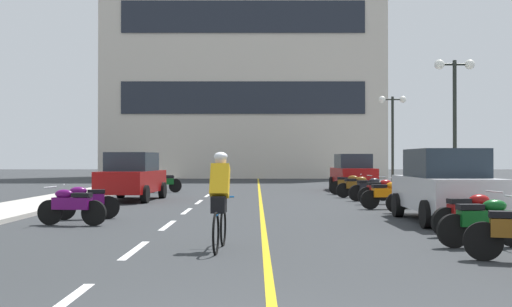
{
  "coord_description": "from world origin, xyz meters",
  "views": [
    {
      "loc": [
        0.08,
        -4.69,
        1.56
      ],
      "look_at": [
        0.02,
        18.9,
        1.78
      ],
      "focal_mm": 43.69,
      "sensor_mm": 36.0,
      "label": 1
    }
  ],
  "objects_px": {
    "motorcycle_8": "(382,191)",
    "motorcycle_12": "(165,182)",
    "street_lamp_far": "(394,120)",
    "cyclist_rider": "(221,198)",
    "motorcycle_4": "(73,205)",
    "motorcycle_10": "(358,186)",
    "motorcycle_6": "(417,197)",
    "parked_car_near": "(447,185)",
    "motorcycle_3": "(473,213)",
    "motorcycle_7": "(389,194)",
    "street_lamp_mid": "(456,97)",
    "parked_car_far": "(355,172)",
    "motorcycle_9": "(372,188)",
    "motorcycle_11": "(350,184)",
    "motorcycle_13": "(165,181)",
    "parked_car_mid": "(134,176)",
    "motorcycle_2": "(486,221)",
    "motorcycle_5": "(87,201)"
  },
  "relations": [
    {
      "from": "motorcycle_8",
      "to": "motorcycle_12",
      "type": "distance_m",
      "value": 11.46
    },
    {
      "from": "street_lamp_far",
      "to": "cyclist_rider",
      "type": "xyz_separation_m",
      "value": [
        -7.86,
        -22.15,
        -2.77
      ]
    },
    {
      "from": "motorcycle_4",
      "to": "motorcycle_8",
      "type": "bearing_deg",
      "value": 38.47
    },
    {
      "from": "motorcycle_10",
      "to": "cyclist_rider",
      "type": "xyz_separation_m",
      "value": [
        -4.72,
        -14.54,
        0.41
      ]
    },
    {
      "from": "motorcycle_6",
      "to": "motorcycle_8",
      "type": "relative_size",
      "value": 1.03
    },
    {
      "from": "parked_car_near",
      "to": "motorcycle_8",
      "type": "distance_m",
      "value": 6.14
    },
    {
      "from": "motorcycle_3",
      "to": "motorcycle_6",
      "type": "relative_size",
      "value": 0.99
    },
    {
      "from": "cyclist_rider",
      "to": "motorcycle_7",
      "type": "bearing_deg",
      "value": 61.51
    },
    {
      "from": "motorcycle_4",
      "to": "motorcycle_6",
      "type": "height_order",
      "value": "same"
    },
    {
      "from": "street_lamp_mid",
      "to": "motorcycle_10",
      "type": "xyz_separation_m",
      "value": [
        -3.11,
        2.76,
        -3.36
      ]
    },
    {
      "from": "street_lamp_mid",
      "to": "motorcycle_4",
      "type": "bearing_deg",
      "value": -145.85
    },
    {
      "from": "parked_car_far",
      "to": "motorcycle_12",
      "type": "distance_m",
      "value": 9.4
    },
    {
      "from": "street_lamp_far",
      "to": "motorcycle_9",
      "type": "xyz_separation_m",
      "value": [
        -2.95,
        -9.54,
        -3.18
      ]
    },
    {
      "from": "parked_car_near",
      "to": "motorcycle_7",
      "type": "distance_m",
      "value": 4.07
    },
    {
      "from": "motorcycle_11",
      "to": "cyclist_rider",
      "type": "height_order",
      "value": "cyclist_rider"
    },
    {
      "from": "parked_car_far",
      "to": "motorcycle_13",
      "type": "relative_size",
      "value": 2.49
    },
    {
      "from": "motorcycle_7",
      "to": "motorcycle_13",
      "type": "bearing_deg",
      "value": 127.42
    },
    {
      "from": "street_lamp_mid",
      "to": "parked_car_near",
      "type": "relative_size",
      "value": 1.2
    },
    {
      "from": "parked_car_far",
      "to": "cyclist_rider",
      "type": "relative_size",
      "value": 2.39
    },
    {
      "from": "motorcycle_10",
      "to": "motorcycle_13",
      "type": "bearing_deg",
      "value": 147.42
    },
    {
      "from": "parked_car_mid",
      "to": "motorcycle_8",
      "type": "height_order",
      "value": "parked_car_mid"
    },
    {
      "from": "motorcycle_2",
      "to": "motorcycle_5",
      "type": "bearing_deg",
      "value": 148.73
    },
    {
      "from": "motorcycle_9",
      "to": "motorcycle_12",
      "type": "bearing_deg",
      "value": 146.39
    },
    {
      "from": "cyclist_rider",
      "to": "motorcycle_4",
      "type": "bearing_deg",
      "value": 133.49
    },
    {
      "from": "parked_car_mid",
      "to": "motorcycle_8",
      "type": "bearing_deg",
      "value": -12.3
    },
    {
      "from": "motorcycle_12",
      "to": "motorcycle_13",
      "type": "relative_size",
      "value": 0.96
    },
    {
      "from": "motorcycle_5",
      "to": "motorcycle_11",
      "type": "distance_m",
      "value": 14.03
    },
    {
      "from": "motorcycle_4",
      "to": "cyclist_rider",
      "type": "xyz_separation_m",
      "value": [
        3.73,
        -3.93,
        0.41
      ]
    },
    {
      "from": "parked_car_far",
      "to": "motorcycle_10",
      "type": "height_order",
      "value": "parked_car_far"
    },
    {
      "from": "motorcycle_2",
      "to": "motorcycle_5",
      "type": "relative_size",
      "value": 1.03
    },
    {
      "from": "motorcycle_11",
      "to": "parked_car_near",
      "type": "bearing_deg",
      "value": -86.95
    },
    {
      "from": "street_lamp_far",
      "to": "motorcycle_10",
      "type": "relative_size",
      "value": 2.82
    },
    {
      "from": "parked_car_near",
      "to": "motorcycle_7",
      "type": "bearing_deg",
      "value": 98.42
    },
    {
      "from": "motorcycle_5",
      "to": "motorcycle_10",
      "type": "bearing_deg",
      "value": 47.0
    },
    {
      "from": "motorcycle_10",
      "to": "parked_car_mid",
      "type": "bearing_deg",
      "value": -168.79
    },
    {
      "from": "motorcycle_2",
      "to": "motorcycle_12",
      "type": "relative_size",
      "value": 1.04
    },
    {
      "from": "parked_car_mid",
      "to": "motorcycle_5",
      "type": "bearing_deg",
      "value": -87.92
    },
    {
      "from": "street_lamp_mid",
      "to": "parked_car_far",
      "type": "relative_size",
      "value": 1.19
    },
    {
      "from": "motorcycle_3",
      "to": "cyclist_rider",
      "type": "xyz_separation_m",
      "value": [
        -4.98,
        -1.85,
        0.41
      ]
    },
    {
      "from": "parked_car_near",
      "to": "motorcycle_3",
      "type": "relative_size",
      "value": 2.5
    },
    {
      "from": "street_lamp_far",
      "to": "motorcycle_8",
      "type": "relative_size",
      "value": 2.89
    },
    {
      "from": "parked_car_mid",
      "to": "motorcycle_7",
      "type": "xyz_separation_m",
      "value": [
        8.79,
        -4.07,
        -0.44
      ]
    },
    {
      "from": "motorcycle_7",
      "to": "motorcycle_10",
      "type": "height_order",
      "value": "same"
    },
    {
      "from": "motorcycle_4",
      "to": "motorcycle_8",
      "type": "height_order",
      "value": "same"
    },
    {
      "from": "motorcycle_7",
      "to": "motorcycle_10",
      "type": "distance_m",
      "value": 5.81
    },
    {
      "from": "motorcycle_13",
      "to": "parked_car_near",
      "type": "bearing_deg",
      "value": -58.87
    },
    {
      "from": "motorcycle_2",
      "to": "motorcycle_10",
      "type": "relative_size",
      "value": 1.0
    },
    {
      "from": "parked_car_near",
      "to": "motorcycle_11",
      "type": "relative_size",
      "value": 2.51
    },
    {
      "from": "parked_car_mid",
      "to": "street_lamp_far",
      "type": "bearing_deg",
      "value": 38.13
    },
    {
      "from": "motorcycle_3",
      "to": "motorcycle_12",
      "type": "height_order",
      "value": "same"
    }
  ]
}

